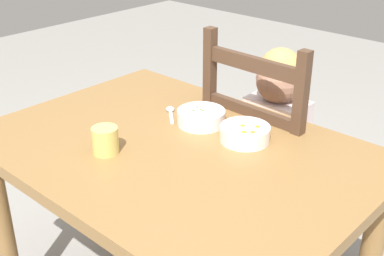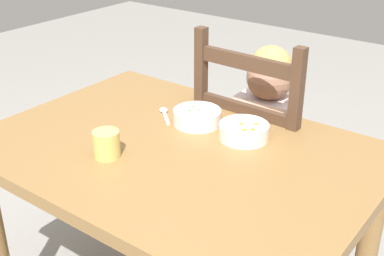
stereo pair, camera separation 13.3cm
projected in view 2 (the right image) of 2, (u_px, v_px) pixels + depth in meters
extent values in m
cube|color=olive|center=(176.00, 153.00, 1.55)|extent=(1.19, 0.84, 0.04)
cylinder|color=olive|center=(134.00, 162.00, 2.24)|extent=(0.07, 0.07, 0.69)
cylinder|color=olive|center=(366.00, 255.00, 1.68)|extent=(0.07, 0.07, 0.69)
cube|color=#4D3526|center=(267.00, 171.00, 2.04)|extent=(0.43, 0.43, 0.02)
cube|color=#4D3526|center=(326.00, 211.00, 2.16)|extent=(0.04, 0.04, 0.41)
cube|color=#4D3526|center=(250.00, 181.00, 2.37)|extent=(0.04, 0.04, 0.41)
cube|color=#4D3526|center=(200.00, 219.00, 2.10)|extent=(0.04, 0.04, 0.41)
cube|color=#4D3526|center=(293.00, 133.00, 1.66)|extent=(0.04, 0.04, 0.58)
cube|color=#4D3526|center=(201.00, 105.00, 1.88)|extent=(0.04, 0.04, 0.58)
cube|color=#4D3526|center=(247.00, 62.00, 1.68)|extent=(0.36, 0.03, 0.05)
cube|color=#4D3526|center=(244.00, 111.00, 1.76)|extent=(0.36, 0.03, 0.05)
cube|color=silver|center=(266.00, 136.00, 1.94)|extent=(0.22, 0.14, 0.32)
sphere|color=#A5755E|center=(270.00, 77.00, 1.84)|extent=(0.17, 0.17, 0.17)
sphere|color=tan|center=(271.00, 67.00, 1.82)|extent=(0.16, 0.16, 0.16)
cylinder|color=#3F4C72|center=(233.00, 226.00, 2.05)|extent=(0.07, 0.07, 0.43)
cylinder|color=#3F4C72|center=(257.00, 236.00, 1.99)|extent=(0.07, 0.07, 0.43)
cylinder|color=silver|center=(223.00, 117.00, 1.90)|extent=(0.06, 0.24, 0.13)
cylinder|color=silver|center=(286.00, 136.00, 1.76)|extent=(0.06, 0.24, 0.13)
cylinder|color=white|center=(197.00, 117.00, 1.68)|extent=(0.16, 0.16, 0.05)
cylinder|color=white|center=(197.00, 123.00, 1.69)|extent=(0.07, 0.07, 0.01)
cylinder|color=#3C912E|center=(197.00, 115.00, 1.68)|extent=(0.13, 0.13, 0.03)
sphere|color=#418F31|center=(190.00, 112.00, 1.67)|extent=(0.01, 0.01, 0.01)
sphere|color=#358531|center=(193.00, 108.00, 1.70)|extent=(0.01, 0.01, 0.01)
sphere|color=#489C23|center=(197.00, 110.00, 1.68)|extent=(0.01, 0.01, 0.01)
sphere|color=green|center=(199.00, 111.00, 1.67)|extent=(0.01, 0.01, 0.01)
cylinder|color=white|center=(244.00, 131.00, 1.59)|extent=(0.16, 0.16, 0.05)
cylinder|color=white|center=(243.00, 137.00, 1.60)|extent=(0.07, 0.07, 0.01)
cylinder|color=orange|center=(244.00, 129.00, 1.58)|extent=(0.13, 0.13, 0.03)
cube|color=orange|center=(253.00, 131.00, 1.54)|extent=(0.02, 0.02, 0.01)
cube|color=orange|center=(256.00, 125.00, 1.58)|extent=(0.02, 0.02, 0.01)
cube|color=orange|center=(241.00, 125.00, 1.58)|extent=(0.02, 0.02, 0.01)
cube|color=orange|center=(244.00, 131.00, 1.54)|extent=(0.02, 0.02, 0.01)
cube|color=silver|center=(166.00, 118.00, 1.73)|extent=(0.08, 0.07, 0.00)
ellipsoid|color=silver|center=(163.00, 110.00, 1.78)|extent=(0.05, 0.05, 0.01)
cylinder|color=#DCC765|center=(106.00, 144.00, 1.48)|extent=(0.08, 0.08, 0.08)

